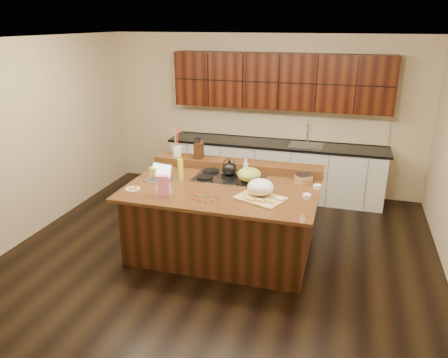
% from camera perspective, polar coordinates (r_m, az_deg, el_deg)
% --- Properties ---
extents(room, '(5.52, 5.02, 2.72)m').
position_cam_1_polar(room, '(5.38, -0.15, 3.33)').
color(room, black).
rests_on(room, ground).
extents(island, '(2.40, 1.60, 0.92)m').
position_cam_1_polar(island, '(5.69, -0.14, -5.24)').
color(island, black).
rests_on(island, ground).
extents(back_ledge, '(2.40, 0.30, 0.12)m').
position_cam_1_polar(back_ledge, '(6.13, 1.72, 1.82)').
color(back_ledge, black).
rests_on(back_ledge, island).
extents(cooktop, '(0.92, 0.52, 0.05)m').
position_cam_1_polar(cooktop, '(5.78, 0.70, 0.21)').
color(cooktop, gray).
rests_on(cooktop, island).
extents(back_counter, '(3.70, 0.66, 2.40)m').
position_cam_1_polar(back_counter, '(7.50, 6.94, 5.12)').
color(back_counter, silver).
rests_on(back_counter, ground).
extents(kettle, '(0.20, 0.20, 0.17)m').
position_cam_1_polar(kettle, '(5.74, 0.71, 1.31)').
color(kettle, black).
rests_on(kettle, cooktop).
extents(green_bowl, '(0.37, 0.37, 0.17)m').
position_cam_1_polar(green_bowl, '(5.55, 3.32, 0.59)').
color(green_bowl, olive).
rests_on(green_bowl, cooktop).
extents(laptop, '(0.34, 0.28, 0.21)m').
position_cam_1_polar(laptop, '(5.78, -8.40, 0.42)').
color(laptop, '#B7B7BC').
rests_on(laptop, island).
extents(oil_bottle, '(0.07, 0.07, 0.27)m').
position_cam_1_polar(oil_bottle, '(5.75, -5.71, 1.26)').
color(oil_bottle, yellow).
rests_on(oil_bottle, island).
extents(vinegar_bottle, '(0.08, 0.08, 0.25)m').
position_cam_1_polar(vinegar_bottle, '(5.64, 2.85, 0.88)').
color(vinegar_bottle, silver).
rests_on(vinegar_bottle, island).
extents(wooden_tray, '(0.65, 0.57, 0.22)m').
position_cam_1_polar(wooden_tray, '(5.15, 4.77, -1.40)').
color(wooden_tray, tan).
rests_on(wooden_tray, island).
extents(ramekin_a, '(0.13, 0.13, 0.04)m').
position_cam_1_polar(ramekin_a, '(5.09, 7.38, -2.70)').
color(ramekin_a, white).
rests_on(ramekin_a, island).
extents(ramekin_b, '(0.11, 0.11, 0.04)m').
position_cam_1_polar(ramekin_b, '(5.56, 12.08, -0.98)').
color(ramekin_b, white).
rests_on(ramekin_b, island).
extents(ramekin_c, '(0.13, 0.13, 0.04)m').
position_cam_1_polar(ramekin_c, '(5.25, 10.77, -2.18)').
color(ramekin_c, white).
rests_on(ramekin_c, island).
extents(strainer_bowl, '(0.26, 0.26, 0.09)m').
position_cam_1_polar(strainer_bowl, '(5.72, 10.32, -0.01)').
color(strainer_bowl, '#996B3F').
rests_on(strainer_bowl, island).
extents(kitchen_timer, '(0.10, 0.10, 0.07)m').
position_cam_1_polar(kitchen_timer, '(4.69, 10.29, -4.75)').
color(kitchen_timer, silver).
rests_on(kitchen_timer, island).
extents(pink_bag, '(0.16, 0.13, 0.26)m').
position_cam_1_polar(pink_bag, '(5.22, -7.96, -0.89)').
color(pink_bag, pink).
rests_on(pink_bag, island).
extents(candy_plate, '(0.20, 0.20, 0.01)m').
position_cam_1_polar(candy_plate, '(5.53, -11.83, -1.28)').
color(candy_plate, white).
rests_on(candy_plate, island).
extents(package_box, '(0.11, 0.09, 0.14)m').
position_cam_1_polar(package_box, '(5.87, -9.19, 0.83)').
color(package_box, '#D1CA4A').
rests_on(package_box, island).
extents(utensil_crock, '(0.15, 0.15, 0.14)m').
position_cam_1_polar(utensil_crock, '(6.37, -6.15, 3.64)').
color(utensil_crock, white).
rests_on(utensil_crock, back_ledge).
extents(knife_block, '(0.14, 0.20, 0.23)m').
position_cam_1_polar(knife_block, '(6.24, -3.31, 3.80)').
color(knife_block, black).
rests_on(knife_block, back_ledge).
extents(gumdrop_0, '(0.02, 0.02, 0.02)m').
position_cam_1_polar(gumdrop_0, '(5.06, -1.57, -2.85)').
color(gumdrop_0, red).
rests_on(gumdrop_0, island).
extents(gumdrop_1, '(0.02, 0.02, 0.02)m').
position_cam_1_polar(gumdrop_1, '(5.21, -3.47, -2.18)').
color(gumdrop_1, '#198C26').
rests_on(gumdrop_1, island).
extents(gumdrop_2, '(0.02, 0.02, 0.02)m').
position_cam_1_polar(gumdrop_2, '(5.01, -2.50, -3.07)').
color(gumdrop_2, red).
rests_on(gumdrop_2, island).
extents(gumdrop_3, '(0.02, 0.02, 0.02)m').
position_cam_1_polar(gumdrop_3, '(5.18, -2.53, -2.27)').
color(gumdrop_3, '#198C26').
rests_on(gumdrop_3, island).
extents(gumdrop_4, '(0.02, 0.02, 0.02)m').
position_cam_1_polar(gumdrop_4, '(5.13, -0.71, -2.48)').
color(gumdrop_4, red).
rests_on(gumdrop_4, island).
extents(gumdrop_5, '(0.02, 0.02, 0.02)m').
position_cam_1_polar(gumdrop_5, '(5.18, -2.23, -2.29)').
color(gumdrop_5, '#198C26').
rests_on(gumdrop_5, island).
extents(gumdrop_6, '(0.02, 0.02, 0.02)m').
position_cam_1_polar(gumdrop_6, '(5.24, -3.89, -2.03)').
color(gumdrop_6, red).
rests_on(gumdrop_6, island).
extents(gumdrop_7, '(0.02, 0.02, 0.02)m').
position_cam_1_polar(gumdrop_7, '(5.04, -3.46, -2.96)').
color(gumdrop_7, '#198C26').
rests_on(gumdrop_7, island).
extents(gumdrop_8, '(0.02, 0.02, 0.02)m').
position_cam_1_polar(gumdrop_8, '(5.16, -1.19, -2.35)').
color(gumdrop_8, red).
rests_on(gumdrop_8, island).
extents(gumdrop_9, '(0.02, 0.02, 0.02)m').
position_cam_1_polar(gumdrop_9, '(5.21, -3.61, -2.16)').
color(gumdrop_9, '#198C26').
rests_on(gumdrop_9, island).
extents(gumdrop_10, '(0.02, 0.02, 0.02)m').
position_cam_1_polar(gumdrop_10, '(5.06, -3.13, -2.83)').
color(gumdrop_10, red).
rests_on(gumdrop_10, island).
extents(gumdrop_11, '(0.02, 0.02, 0.02)m').
position_cam_1_polar(gumdrop_11, '(5.04, -0.87, -2.93)').
color(gumdrop_11, '#198C26').
rests_on(gumdrop_11, island).
extents(gumdrop_12, '(0.02, 0.02, 0.02)m').
position_cam_1_polar(gumdrop_12, '(5.11, -3.99, -2.64)').
color(gumdrop_12, red).
rests_on(gumdrop_12, island).
extents(gumdrop_13, '(0.02, 0.02, 0.02)m').
position_cam_1_polar(gumdrop_13, '(5.18, -1.79, -2.29)').
color(gumdrop_13, '#198C26').
rests_on(gumdrop_13, island).
extents(gumdrop_14, '(0.02, 0.02, 0.02)m').
position_cam_1_polar(gumdrop_14, '(5.13, -3.79, -2.53)').
color(gumdrop_14, red).
rests_on(gumdrop_14, island).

